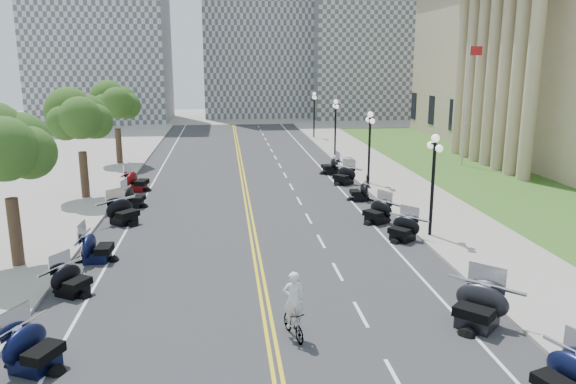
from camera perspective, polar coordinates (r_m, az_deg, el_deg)
name	(u,v)px	position (r m, az deg, el deg)	size (l,w,h in m)	color
ground	(260,275)	(23.00, -2.87, -8.43)	(160.00, 160.00, 0.00)	gray
road	(249,211)	(32.49, -4.01, -1.92)	(16.00, 90.00, 0.01)	#333335
centerline_yellow_a	(247,211)	(32.48, -4.22, -1.91)	(0.12, 90.00, 0.00)	yellow
centerline_yellow_b	(251,211)	(32.49, -3.80, -1.90)	(0.12, 90.00, 0.00)	yellow
edge_line_north	(357,207)	(33.36, 7.04, -1.57)	(0.12, 90.00, 0.00)	white
edge_line_south	(136,214)	(32.86, -15.23, -2.18)	(0.12, 90.00, 0.00)	white
lane_dash_4	(396,378)	(16.43, 10.88, -18.08)	(0.12, 2.00, 0.00)	white
lane_dash_5	(361,314)	(19.81, 7.40, -12.20)	(0.12, 2.00, 0.00)	white
lane_dash_6	(338,272)	(23.39, 5.06, -8.05)	(0.12, 2.00, 0.00)	white
lane_dash_7	(321,241)	(27.09, 3.38, -5.01)	(0.12, 2.00, 0.00)	white
lane_dash_8	(309,218)	(30.86, 2.11, -2.70)	(0.12, 2.00, 0.00)	white
lane_dash_9	(299,201)	(34.69, 1.13, -0.90)	(0.12, 2.00, 0.00)	white
lane_dash_10	(291,187)	(38.55, 0.34, 0.55)	(0.12, 2.00, 0.00)	white
lane_dash_11	(285,175)	(42.43, -0.30, 1.73)	(0.12, 2.00, 0.00)	white
lane_dash_12	(280,166)	(46.34, -0.84, 2.71)	(0.12, 2.00, 0.00)	white
lane_dash_13	(275,157)	(50.26, -1.29, 3.54)	(0.12, 2.00, 0.00)	white
lane_dash_14	(272,150)	(54.19, -1.68, 4.24)	(0.12, 2.00, 0.00)	white
lane_dash_15	(268,144)	(58.13, -2.01, 4.86)	(0.12, 2.00, 0.00)	white
lane_dash_16	(265,139)	(62.08, -2.30, 5.39)	(0.12, 2.00, 0.00)	white
lane_dash_17	(263,134)	(66.04, -2.56, 5.86)	(0.12, 2.00, 0.00)	white
lane_dash_18	(261,130)	(70.00, -2.79, 6.28)	(0.12, 2.00, 0.00)	white
lane_dash_19	(259,127)	(73.96, -3.00, 6.65)	(0.12, 2.00, 0.00)	white
sidewalk_north	(424,204)	(34.52, 13.68, -1.24)	(5.00, 90.00, 0.15)	#9E9991
sidewalk_south	(60,215)	(33.73, -22.14, -2.20)	(5.00, 90.00, 0.15)	#9E9991
lawn	(477,176)	(44.40, 18.68, 1.59)	(9.00, 60.00, 0.10)	#356023
distant_block_a	(100,27)	(85.12, -18.52, 15.63)	(18.00, 14.00, 26.00)	gray
distant_block_b	(256,16)	(89.73, -3.25, 17.39)	(16.00, 12.00, 30.00)	gray
distant_block_c	(376,43)	(89.46, 8.88, 14.71)	(20.00, 14.00, 22.00)	gray
street_lamp_2	(433,186)	(27.83, 14.47, 0.61)	(0.50, 1.20, 4.90)	black
street_lamp_3	(369,148)	(39.07, 8.26, 4.44)	(0.50, 1.20, 4.90)	black
street_lamp_4	(335,128)	(50.66, 4.83, 6.53)	(0.50, 1.20, 4.90)	black
street_lamp_5	(314,115)	(62.41, 2.67, 7.82)	(0.50, 1.20, 4.90)	black
flagpole	(466,105)	(47.56, 17.64, 8.43)	(1.10, 0.20, 10.00)	silver
tree_2	(6,156)	(25.19, -26.70, 3.30)	(4.80, 4.80, 9.20)	#235619
tree_3	(80,123)	(36.59, -20.38, 6.56)	(4.80, 4.80, 9.20)	#235619
tree_4	(116,107)	(48.28, -17.06, 8.23)	(4.80, 4.80, 9.20)	#235619
motorcycle_n_3	(565,376)	(16.47, 26.33, -16.45)	(2.02, 2.02, 1.41)	black
motorcycle_n_4	(478,304)	(19.51, 18.76, -10.76)	(2.23, 2.23, 1.56)	black
motorcycle_n_6	(403,227)	(27.57, 11.60, -3.55)	(1.86, 1.86, 1.30)	black
motorcycle_n_7	(377,211)	(30.28, 9.05, -1.87)	(1.93, 1.93, 1.35)	black
motorcycle_n_8	(360,190)	(35.00, 7.29, 0.16)	(1.78, 1.78, 1.25)	black
motorcycle_n_9	(344,175)	(39.44, 5.70, 1.78)	(1.97, 1.97, 1.38)	black
motorcycle_n_10	(331,165)	(42.93, 4.36, 2.74)	(1.95, 1.95, 1.37)	black
motorcycle_s_4	(34,346)	(17.71, -24.42, -14.07)	(2.04, 2.04, 1.43)	black
motorcycle_s_5	(72,279)	(22.41, -21.14, -8.21)	(1.80, 1.80, 1.26)	black
motorcycle_s_6	(97,246)	(25.61, -18.87, -5.20)	(2.00, 2.00, 1.40)	black
motorcycle_s_7	(123,210)	(30.96, -16.39, -1.79)	(2.12, 2.12, 1.48)	black
motorcycle_s_8	(133,196)	(34.31, -15.44, -0.42)	(1.90, 1.90, 1.33)	black
motorcycle_s_9	(137,180)	(38.51, -15.12, 1.18)	(2.12, 2.12, 1.48)	#590A0C
bicycle	(293,324)	(17.98, 0.55, -13.23)	(0.44, 1.58, 0.95)	#A51414
cyclist_rider	(293,282)	(17.40, 0.56, -9.10)	(0.68, 0.44, 1.85)	silver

